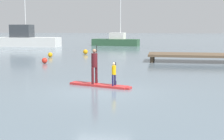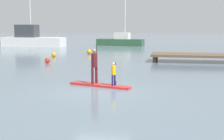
{
  "view_description": "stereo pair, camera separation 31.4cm",
  "coord_description": "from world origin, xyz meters",
  "px_view_note": "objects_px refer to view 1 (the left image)",
  "views": [
    {
      "loc": [
        2.7,
        -12.77,
        2.72
      ],
      "look_at": [
        0.26,
        1.48,
        0.71
      ],
      "focal_mm": 50.22,
      "sensor_mm": 36.0,
      "label": 1
    },
    {
      "loc": [
        3.0,
        -12.72,
        2.72
      ],
      "look_at": [
        0.26,
        1.48,
        0.71
      ],
      "focal_mm": 50.22,
      "sensor_mm": 36.0,
      "label": 2
    }
  ],
  "objects_px": {
    "paddleboard_near": "(100,85)",
    "mooring_buoy_near": "(85,52)",
    "fishing_boat_green_midground": "(116,41)",
    "paddler_child_solo": "(114,73)",
    "fishing_boat_white_large": "(27,39)",
    "mooring_buoy_mid": "(50,55)",
    "paddler_adult": "(94,64)",
    "mooring_buoy_far": "(45,60)"
  },
  "relations": [
    {
      "from": "paddleboard_near",
      "to": "mooring_buoy_near",
      "type": "distance_m",
      "value": 17.22
    },
    {
      "from": "fishing_boat_green_midground",
      "to": "paddler_child_solo",
      "type": "bearing_deg",
      "value": -81.15
    },
    {
      "from": "fishing_boat_white_large",
      "to": "paddleboard_near",
      "type": "bearing_deg",
      "value": -59.33
    },
    {
      "from": "mooring_buoy_near",
      "to": "mooring_buoy_mid",
      "type": "xyz_separation_m",
      "value": [
        -2.36,
        -3.54,
        -0.02
      ]
    },
    {
      "from": "paddler_child_solo",
      "to": "paddleboard_near",
      "type": "bearing_deg",
      "value": 163.45
    },
    {
      "from": "mooring_buoy_near",
      "to": "paddleboard_near",
      "type": "bearing_deg",
      "value": -73.25
    },
    {
      "from": "mooring_buoy_near",
      "to": "fishing_boat_green_midground",
      "type": "bearing_deg",
      "value": 86.69
    },
    {
      "from": "paddler_child_solo",
      "to": "mooring_buoy_near",
      "type": "distance_m",
      "value": 17.63
    },
    {
      "from": "paddler_adult",
      "to": "mooring_buoy_mid",
      "type": "relative_size",
      "value": 4.24
    },
    {
      "from": "fishing_boat_green_midground",
      "to": "paddleboard_near",
      "type": "bearing_deg",
      "value": -82.34
    },
    {
      "from": "paddler_adult",
      "to": "fishing_boat_green_midground",
      "type": "bearing_deg",
      "value": 97.18
    },
    {
      "from": "fishing_boat_green_midground",
      "to": "mooring_buoy_mid",
      "type": "distance_m",
      "value": 18.1
    },
    {
      "from": "fishing_boat_green_midground",
      "to": "mooring_buoy_mid",
      "type": "xyz_separation_m",
      "value": [
        -3.18,
        -17.81,
        -0.45
      ]
    },
    {
      "from": "mooring_buoy_mid",
      "to": "mooring_buoy_far",
      "type": "height_order",
      "value": "mooring_buoy_mid"
    },
    {
      "from": "paddler_adult",
      "to": "paddler_child_solo",
      "type": "distance_m",
      "value": 1.06
    },
    {
      "from": "fishing_boat_white_large",
      "to": "fishing_boat_green_midground",
      "type": "relative_size",
      "value": 1.22
    },
    {
      "from": "mooring_buoy_near",
      "to": "mooring_buoy_far",
      "type": "bearing_deg",
      "value": -97.03
    },
    {
      "from": "paddler_child_solo",
      "to": "fishing_boat_white_large",
      "type": "xyz_separation_m",
      "value": [
        -16.58,
        27.0,
        0.33
      ]
    },
    {
      "from": "mooring_buoy_mid",
      "to": "mooring_buoy_far",
      "type": "bearing_deg",
      "value": -74.08
    },
    {
      "from": "paddler_adult",
      "to": "fishing_boat_white_large",
      "type": "bearing_deg",
      "value": 120.32
    },
    {
      "from": "mooring_buoy_mid",
      "to": "fishing_boat_green_midground",
      "type": "bearing_deg",
      "value": 79.87
    },
    {
      "from": "paddler_adult",
      "to": "fishing_boat_white_large",
      "type": "xyz_separation_m",
      "value": [
        -15.62,
        26.71,
        -0.02
      ]
    },
    {
      "from": "mooring_buoy_far",
      "to": "fishing_boat_green_midground",
      "type": "bearing_deg",
      "value": 85.32
    },
    {
      "from": "fishing_boat_green_midground",
      "to": "mooring_buoy_far",
      "type": "relative_size",
      "value": 16.54
    },
    {
      "from": "paddler_adult",
      "to": "mooring_buoy_far",
      "type": "distance_m",
      "value": 9.99
    },
    {
      "from": "paddler_adult",
      "to": "fishing_boat_green_midground",
      "type": "xyz_separation_m",
      "value": [
        -3.86,
        30.67,
        -0.36
      ]
    },
    {
      "from": "paddler_child_solo",
      "to": "mooring_buoy_far",
      "type": "bearing_deg",
      "value": 128.23
    },
    {
      "from": "paddleboard_near",
      "to": "fishing_boat_white_large",
      "type": "distance_m",
      "value": 31.18
    },
    {
      "from": "paddler_child_solo",
      "to": "mooring_buoy_mid",
      "type": "height_order",
      "value": "paddler_child_solo"
    },
    {
      "from": "fishing_boat_white_large",
      "to": "mooring_buoy_mid",
      "type": "bearing_deg",
      "value": -58.23
    },
    {
      "from": "paddleboard_near",
      "to": "fishing_boat_white_large",
      "type": "bearing_deg",
      "value": 120.67
    },
    {
      "from": "fishing_boat_white_large",
      "to": "mooring_buoy_far",
      "type": "distance_m",
      "value": 21.05
    },
    {
      "from": "paddler_child_solo",
      "to": "mooring_buoy_mid",
      "type": "relative_size",
      "value": 2.46
    },
    {
      "from": "paddleboard_near",
      "to": "mooring_buoy_mid",
      "type": "xyz_separation_m",
      "value": [
        -7.32,
        12.95,
        0.16
      ]
    },
    {
      "from": "paddler_child_solo",
      "to": "fishing_boat_white_large",
      "type": "relative_size",
      "value": 0.12
    },
    {
      "from": "fishing_boat_white_large",
      "to": "fishing_boat_green_midground",
      "type": "bearing_deg",
      "value": 18.61
    },
    {
      "from": "paddleboard_near",
      "to": "mooring_buoy_near",
      "type": "relative_size",
      "value": 6.37
    },
    {
      "from": "fishing_boat_white_large",
      "to": "mooring_buoy_near",
      "type": "bearing_deg",
      "value": -43.32
    },
    {
      "from": "paddler_adult",
      "to": "mooring_buoy_near",
      "type": "distance_m",
      "value": 17.07
    },
    {
      "from": "mooring_buoy_near",
      "to": "mooring_buoy_mid",
      "type": "height_order",
      "value": "mooring_buoy_near"
    },
    {
      "from": "fishing_boat_green_midground",
      "to": "mooring_buoy_far",
      "type": "distance_m",
      "value": 22.59
    },
    {
      "from": "mooring_buoy_far",
      "to": "fishing_boat_white_large",
      "type": "bearing_deg",
      "value": 118.13
    }
  ]
}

